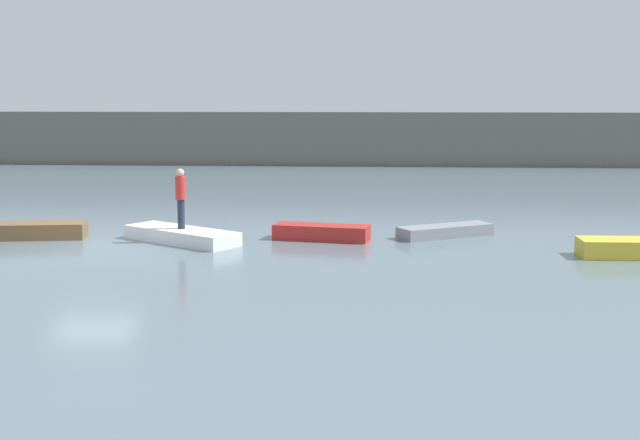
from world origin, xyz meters
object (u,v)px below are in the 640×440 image
Objects in this scene: rowboat_grey at (445,231)px; rowboat_brown at (31,231)px; person_red_shirt at (181,195)px; rowboat_yellow at (634,248)px; rowboat_red at (322,232)px; rowboat_white at (182,235)px.

rowboat_brown is at bearing 155.75° from rowboat_grey.
rowboat_brown is at bearing 176.27° from person_red_shirt.
rowboat_yellow is (18.13, -1.85, 0.00)m from rowboat_brown.
rowboat_white is at bearing -160.18° from rowboat_red.
rowboat_yellow is 13.37m from person_red_shirt.
rowboat_yellow reaches higher than rowboat_red.
rowboat_red is 4.51m from person_red_shirt.
rowboat_white is 13.32m from rowboat_yellow.
rowboat_grey is (3.92, 0.81, -0.05)m from rowboat_red.
person_red_shirt is at bearing -12.32° from rowboat_brown.
rowboat_red reaches higher than rowboat_white.
rowboat_red reaches higher than rowboat_grey.
rowboat_brown is 9.19m from rowboat_red.
rowboat_white is 4.34m from rowboat_red.
rowboat_yellow reaches higher than rowboat_white.
rowboat_brown is 5.06m from person_red_shirt.
rowboat_grey is at bearing 147.99° from rowboat_yellow.
person_red_shirt is (-8.21, -1.50, 1.28)m from rowboat_grey.
rowboat_red is 9.22m from rowboat_yellow.
person_red_shirt is (-13.23, 1.54, 1.21)m from rowboat_yellow.
rowboat_yellow is at bearing 27.45° from rowboat_white.
rowboat_white is (4.90, -0.32, -0.04)m from rowboat_brown.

